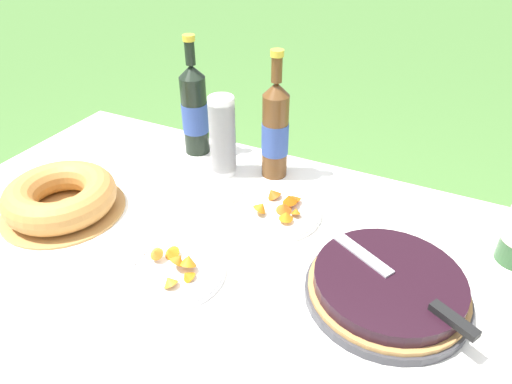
% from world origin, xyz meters
% --- Properties ---
extents(garden_table, '(1.45, 0.92, 0.77)m').
position_xyz_m(garden_table, '(0.00, 0.00, 0.69)').
color(garden_table, brown).
rests_on(garden_table, ground_plane).
extents(tablecloth, '(1.46, 0.93, 0.10)m').
position_xyz_m(tablecloth, '(0.00, 0.00, 0.76)').
color(tablecloth, white).
rests_on(tablecloth, garden_table).
extents(berry_tart, '(0.33, 0.33, 0.06)m').
position_xyz_m(berry_tart, '(0.41, 0.02, 0.81)').
color(berry_tart, '#38383D').
rests_on(berry_tart, tablecloth).
extents(serving_knife, '(0.34, 0.20, 0.01)m').
position_xyz_m(serving_knife, '(0.44, 0.00, 0.84)').
color(serving_knife, silver).
rests_on(serving_knife, berry_tart).
extents(bundt_cake, '(0.30, 0.30, 0.09)m').
position_xyz_m(bundt_cake, '(-0.39, -0.05, 0.82)').
color(bundt_cake, '#B78447').
rests_on(bundt_cake, tablecloth).
extents(cup_stack, '(0.07, 0.07, 0.23)m').
position_xyz_m(cup_stack, '(-0.12, 0.29, 0.89)').
color(cup_stack, white).
rests_on(cup_stack, tablecloth).
extents(cider_bottle_amber, '(0.07, 0.07, 0.35)m').
position_xyz_m(cider_bottle_amber, '(0.02, 0.35, 0.92)').
color(cider_bottle_amber, brown).
rests_on(cider_bottle_amber, tablecloth).
extents(juice_bottle_red, '(0.08, 0.08, 0.35)m').
position_xyz_m(juice_bottle_red, '(-0.25, 0.37, 0.92)').
color(juice_bottle_red, black).
rests_on(juice_bottle_red, tablecloth).
extents(snack_plate_near, '(0.24, 0.24, 0.05)m').
position_xyz_m(snack_plate_near, '(0.10, 0.18, 0.79)').
color(snack_plate_near, white).
rests_on(snack_plate_near, tablecloth).
extents(snack_plate_left, '(0.21, 0.21, 0.06)m').
position_xyz_m(snack_plate_left, '(-0.00, -0.11, 0.79)').
color(snack_plate_left, white).
rests_on(snack_plate_left, tablecloth).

